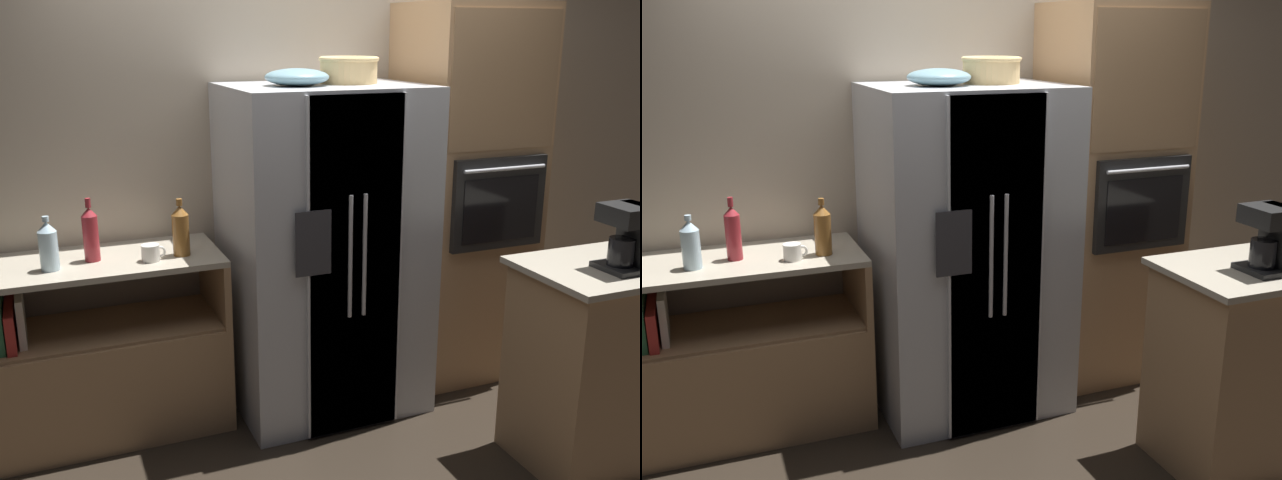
# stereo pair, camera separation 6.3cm
# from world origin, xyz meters

# --- Properties ---
(ground_plane) EXTENTS (20.00, 20.00, 0.00)m
(ground_plane) POSITION_xyz_m (0.00, 0.00, 0.00)
(ground_plane) COLOR black
(wall_back) EXTENTS (12.00, 0.06, 2.80)m
(wall_back) POSITION_xyz_m (0.00, 0.49, 1.40)
(wall_back) COLOR tan
(wall_back) RESTS_ON ground_plane
(counter_left) EXTENTS (1.19, 0.57, 0.93)m
(counter_left) POSITION_xyz_m (-1.05, 0.17, 0.34)
(counter_left) COLOR #A87F56
(counter_left) RESTS_ON ground_plane
(refrigerator) EXTENTS (1.00, 0.84, 1.75)m
(refrigerator) POSITION_xyz_m (0.12, 0.05, 0.88)
(refrigerator) COLOR silver
(refrigerator) RESTS_ON ground_plane
(wall_oven) EXTENTS (0.71, 0.71, 2.16)m
(wall_oven) POSITION_xyz_m (1.05, 0.13, 1.08)
(wall_oven) COLOR #A87F56
(wall_oven) RESTS_ON ground_plane
(island_counter) EXTENTS (0.77, 0.59, 0.99)m
(island_counter) POSITION_xyz_m (1.09, -0.99, 0.50)
(island_counter) COLOR #A87F56
(island_counter) RESTS_ON ground_plane
(wicker_basket) EXTENTS (0.31, 0.31, 0.13)m
(wicker_basket) POSITION_xyz_m (0.27, 0.08, 1.82)
(wicker_basket) COLOR tan
(wicker_basket) RESTS_ON refrigerator
(fruit_bowl) EXTENTS (0.32, 0.32, 0.08)m
(fruit_bowl) POSITION_xyz_m (-0.04, 0.01, 1.79)
(fruit_bowl) COLOR #668C99
(fruit_bowl) RESTS_ON refrigerator
(bottle_tall) EXTENTS (0.09, 0.09, 0.26)m
(bottle_tall) POSITION_xyz_m (-1.26, 0.08, 1.05)
(bottle_tall) COLOR silver
(bottle_tall) RESTS_ON counter_left
(bottle_short) EXTENTS (0.08, 0.08, 0.29)m
(bottle_short) POSITION_xyz_m (-0.64, 0.08, 1.06)
(bottle_short) COLOR brown
(bottle_short) RESTS_ON counter_left
(bottle_wide) EXTENTS (0.08, 0.08, 0.31)m
(bottle_wide) POSITION_xyz_m (-1.06, 0.16, 1.06)
(bottle_wide) COLOR maroon
(bottle_wide) RESTS_ON counter_left
(mug) EXTENTS (0.12, 0.09, 0.08)m
(mug) POSITION_xyz_m (-0.80, 0.05, 0.97)
(mug) COLOR silver
(mug) RESTS_ON counter_left
(coffee_maker) EXTENTS (0.19, 0.20, 0.30)m
(coffee_maker) POSITION_xyz_m (1.11, -1.07, 1.15)
(coffee_maker) COLOR black
(coffee_maker) RESTS_ON island_counter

